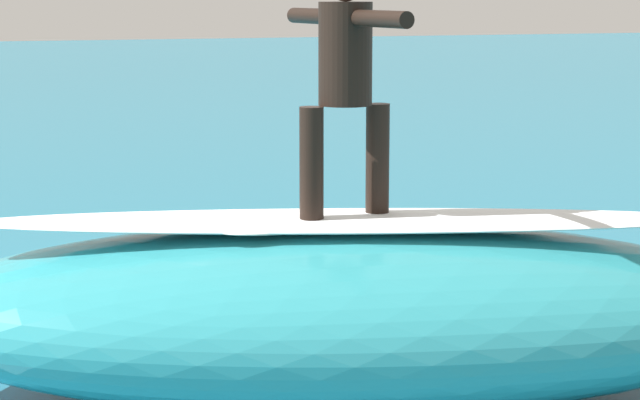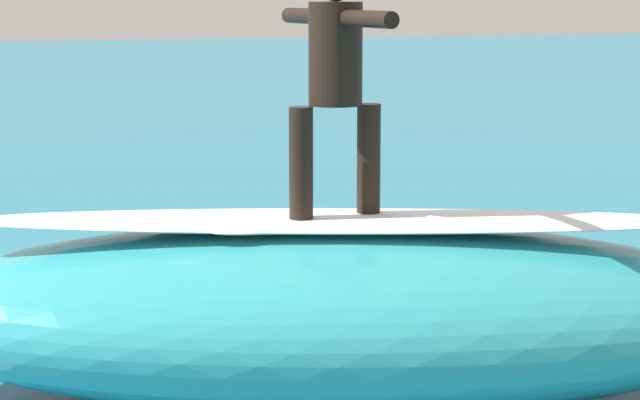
{
  "view_description": "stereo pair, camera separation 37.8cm",
  "coord_description": "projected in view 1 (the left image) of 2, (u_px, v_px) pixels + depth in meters",
  "views": [
    {
      "loc": [
        2.99,
        10.31,
        2.83
      ],
      "look_at": [
        -0.31,
        0.94,
        1.11
      ],
      "focal_mm": 68.36,
      "sensor_mm": 36.0,
      "label": 1
    },
    {
      "loc": [
        2.63,
        10.43,
        2.83
      ],
      "look_at": [
        -0.31,
        0.94,
        1.11
      ],
      "focal_mm": 68.36,
      "sensor_mm": 36.0,
      "label": 2
    }
  ],
  "objects": [
    {
      "name": "surfboard_paddling",
      "position": [
        303.0,
        277.0,
        11.97
      ],
      "size": [
        2.01,
        0.93,
        0.09
      ],
      "primitive_type": "ellipsoid",
      "rotation": [
        0.0,
        0.0,
        2.92
      ],
      "color": "yellow",
      "rests_on": "ground_plane"
    },
    {
      "name": "wave_crest",
      "position": [
        344.0,
        313.0,
        8.46
      ],
      "size": [
        6.56,
        4.21,
        1.22
      ],
      "primitive_type": "ellipsoid",
      "rotation": [
        0.0,
        0.0,
        -0.31
      ],
      "color": "teal",
      "rests_on": "ground_plane"
    },
    {
      "name": "surfboard_riding",
      "position": [
        345.0,
        221.0,
        8.35
      ],
      "size": [
        1.89,
        0.71,
        0.07
      ],
      "primitive_type": "ellipsoid",
      "rotation": [
        0.0,
        0.0,
        0.13
      ],
      "color": "silver",
      "rests_on": "wave_crest"
    },
    {
      "name": "wave_foam_lip",
      "position": [
        344.0,
        221.0,
        8.35
      ],
      "size": [
        5.2,
        2.39,
        0.08
      ],
      "primitive_type": "ellipsoid",
      "rotation": [
        0.0,
        0.0,
        -0.31
      ],
      "color": "white",
      "rests_on": "wave_crest"
    },
    {
      "name": "ground_plane",
      "position": [
        254.0,
        306.0,
        11.04
      ],
      "size": [
        120.0,
        120.0,
        0.0
      ],
      "primitive_type": "plane",
      "color": "teal"
    },
    {
      "name": "surfer_riding",
      "position": [
        345.0,
        73.0,
        8.17
      ],
      "size": [
        0.67,
        1.6,
        1.69
      ],
      "rotation": [
        0.0,
        0.0,
        0.13
      ],
      "color": "black",
      "rests_on": "surfboard_riding"
    },
    {
      "name": "foam_patch_near",
      "position": [
        415.0,
        226.0,
        14.39
      ],
      "size": [
        0.89,
        0.96,
        0.15
      ],
      "primitive_type": "ellipsoid",
      "rotation": [
        0.0,
        0.0,
        2.04
      ],
      "color": "white",
      "rests_on": "ground_plane"
    },
    {
      "name": "surfer_paddling",
      "position": [
        289.0,
        259.0,
        11.93
      ],
      "size": [
        1.73,
        0.64,
        0.31
      ],
      "rotation": [
        0.0,
        0.0,
        2.92
      ],
      "color": "black",
      "rests_on": "surfboard_paddling"
    },
    {
      "name": "foam_patch_mid",
      "position": [
        511.0,
        258.0,
        12.68
      ],
      "size": [
        0.63,
        0.5,
        0.13
      ],
      "primitive_type": "ellipsoid",
      "rotation": [
        0.0,
        0.0,
        2.86
      ],
      "color": "white",
      "rests_on": "ground_plane"
    },
    {
      "name": "foam_patch_far",
      "position": [
        262.0,
        301.0,
        11.01
      ],
      "size": [
        0.98,
        0.9,
        0.1
      ],
      "primitive_type": "ellipsoid",
      "rotation": [
        0.0,
        0.0,
        2.62
      ],
      "color": "white",
      "rests_on": "ground_plane"
    }
  ]
}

